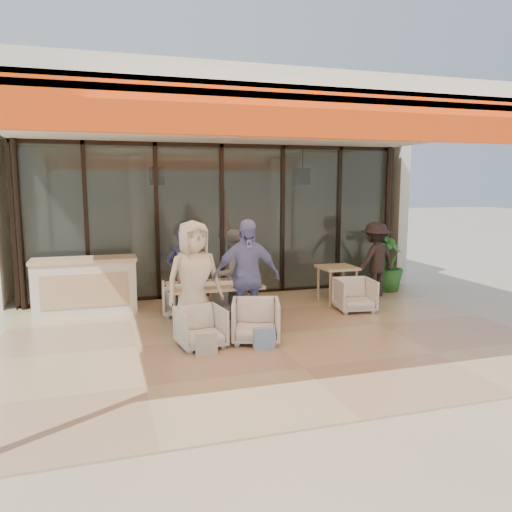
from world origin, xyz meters
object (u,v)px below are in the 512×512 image
(chair_far_right, at_px, (226,296))
(chair_near_left, at_px, (201,326))
(dining_table, at_px, (214,287))
(diner_grey, at_px, (232,275))
(host_counter, at_px, (85,285))
(diner_cream, at_px, (194,280))
(side_table, at_px, (337,272))
(diner_periwinkle, at_px, (246,277))
(standing_woman, at_px, (375,260))
(side_chair, at_px, (355,293))
(chair_far_left, at_px, (181,297))
(diner_navy, at_px, (185,275))
(potted_palm, at_px, (387,263))
(chair_near_right, at_px, (256,319))

(chair_far_right, relative_size, chair_near_left, 0.90)
(dining_table, distance_m, diner_grey, 0.62)
(host_counter, distance_m, diner_cream, 2.65)
(diner_grey, xyz_separation_m, side_table, (2.31, 0.54, -0.16))
(diner_grey, xyz_separation_m, diner_periwinkle, (0.00, -0.90, 0.12))
(chair_near_left, bearing_deg, chair_far_right, 57.79)
(standing_woman, bearing_deg, side_chair, 27.39)
(chair_far_left, distance_m, diner_navy, 0.70)
(dining_table, bearing_deg, diner_periwinkle, -46.97)
(diner_navy, xyz_separation_m, side_chair, (3.15, -0.21, -0.48))
(chair_near_left, relative_size, diner_navy, 0.40)
(diner_cream, bearing_deg, standing_woman, 10.36)
(chair_far_left, height_order, side_table, side_table)
(diner_periwinkle, xyz_separation_m, standing_woman, (3.29, 1.66, -0.12))
(chair_far_left, bearing_deg, side_chair, 173.41)
(chair_near_left, bearing_deg, diner_navy, 81.64)
(diner_cream, height_order, side_table, diner_cream)
(chair_far_left, bearing_deg, dining_table, 119.78)
(standing_woman, distance_m, potted_palm, 0.70)
(diner_navy, distance_m, diner_periwinkle, 1.23)
(chair_near_left, bearing_deg, diner_cream, 81.64)
(diner_cream, relative_size, potted_palm, 1.43)
(diner_grey, relative_size, diner_cream, 0.87)
(host_counter, relative_size, chair_near_left, 2.78)
(chair_near_right, distance_m, side_chair, 2.60)
(host_counter, bearing_deg, potted_palm, 0.38)
(chair_far_right, height_order, standing_woman, standing_woman)
(side_chair, bearing_deg, host_counter, 172.06)
(dining_table, height_order, side_table, dining_table)
(diner_periwinkle, distance_m, side_chair, 2.48)
(host_counter, distance_m, standing_woman, 5.81)
(chair_near_left, distance_m, diner_navy, 1.49)
(host_counter, height_order, diner_periwinkle, diner_periwinkle)
(chair_near_left, height_order, side_chair, side_chair)
(side_chair, height_order, potted_palm, potted_palm)
(chair_near_left, relative_size, chair_near_right, 0.91)
(chair_near_right, xyz_separation_m, side_chair, (2.31, 1.19, -0.02))
(dining_table, relative_size, chair_near_left, 2.25)
(diner_cream, relative_size, standing_woman, 1.15)
(diner_grey, height_order, diner_periwinkle, diner_periwinkle)
(host_counter, relative_size, chair_far_left, 2.70)
(standing_woman, bearing_deg, chair_near_left, 10.42)
(chair_far_right, distance_m, side_table, 2.34)
(potted_palm, bearing_deg, side_chair, -138.03)
(dining_table, relative_size, chair_near_right, 2.06)
(chair_far_left, bearing_deg, chair_far_right, -173.92)
(diner_periwinkle, bearing_deg, chair_near_left, -145.84)
(side_chair, bearing_deg, chair_near_right, -145.16)
(chair_far_right, bearing_deg, diner_cream, 66.97)
(chair_near_right, bearing_deg, host_counter, 151.54)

